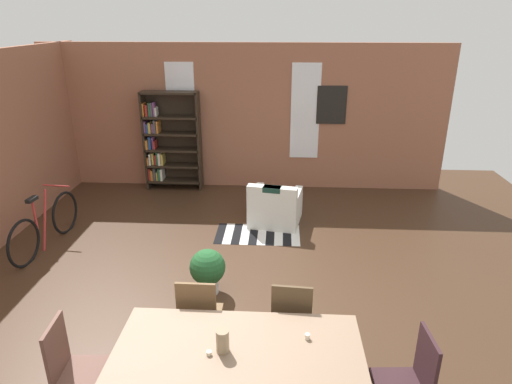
{
  "coord_description": "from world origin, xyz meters",
  "views": [
    {
      "loc": [
        0.75,
        -4.27,
        3.24
      ],
      "look_at": [
        0.42,
        1.31,
        1.03
      ],
      "focal_mm": 31.25,
      "sensor_mm": 36.0,
      "label": 1
    }
  ],
  "objects_px": {
    "dining_chair_head_right": "(410,381)",
    "dining_chair_head_left": "(73,367)",
    "bookshelf_tall": "(168,142)",
    "dining_chair_far_left": "(199,315)",
    "dining_chair_far_right": "(292,319)",
    "armchair_white": "(275,207)",
    "bicycle_second": "(46,226)",
    "dining_table": "(238,359)",
    "potted_plant_by_shelf": "(208,269)",
    "vase_on_table": "(223,341)"
  },
  "relations": [
    {
      "from": "dining_chair_head_right",
      "to": "dining_chair_head_left",
      "type": "bearing_deg",
      "value": -179.78
    },
    {
      "from": "bookshelf_tall",
      "to": "dining_chair_far_left",
      "type": "bearing_deg",
      "value": -73.11
    },
    {
      "from": "dining_chair_far_right",
      "to": "armchair_white",
      "type": "height_order",
      "value": "dining_chair_far_right"
    },
    {
      "from": "bookshelf_tall",
      "to": "armchair_white",
      "type": "relative_size",
      "value": 2.09
    },
    {
      "from": "bicycle_second",
      "to": "dining_table",
      "type": "bearing_deg",
      "value": -43.04
    },
    {
      "from": "dining_chair_head_left",
      "to": "potted_plant_by_shelf",
      "type": "relative_size",
      "value": 1.63
    },
    {
      "from": "armchair_white",
      "to": "bicycle_second",
      "type": "bearing_deg",
      "value": -163.17
    },
    {
      "from": "dining_table",
      "to": "dining_chair_head_right",
      "type": "xyz_separation_m",
      "value": [
        1.38,
        0.01,
        -0.16
      ]
    },
    {
      "from": "vase_on_table",
      "to": "dining_chair_head_right",
      "type": "height_order",
      "value": "dining_chair_head_right"
    },
    {
      "from": "vase_on_table",
      "to": "dining_chair_far_left",
      "type": "height_order",
      "value": "dining_chair_far_left"
    },
    {
      "from": "potted_plant_by_shelf",
      "to": "dining_table",
      "type": "bearing_deg",
      "value": -73.46
    },
    {
      "from": "dining_table",
      "to": "dining_chair_far_left",
      "type": "relative_size",
      "value": 2.12
    },
    {
      "from": "dining_table",
      "to": "armchair_white",
      "type": "bearing_deg",
      "value": 86.63
    },
    {
      "from": "dining_chair_far_right",
      "to": "bookshelf_tall",
      "type": "xyz_separation_m",
      "value": [
        -2.35,
        4.78,
        0.44
      ]
    },
    {
      "from": "vase_on_table",
      "to": "bookshelf_tall",
      "type": "distance_m",
      "value": 5.81
    },
    {
      "from": "dining_chair_far_right",
      "to": "potted_plant_by_shelf",
      "type": "xyz_separation_m",
      "value": [
        -1.01,
        1.15,
        -0.19
      ]
    },
    {
      "from": "dining_chair_head_right",
      "to": "dining_chair_head_left",
      "type": "relative_size",
      "value": 1.0
    },
    {
      "from": "vase_on_table",
      "to": "bookshelf_tall",
      "type": "xyz_separation_m",
      "value": [
        -1.79,
        5.53,
        0.11
      ]
    },
    {
      "from": "dining_chair_far_left",
      "to": "potted_plant_by_shelf",
      "type": "bearing_deg",
      "value": 95.47
    },
    {
      "from": "dining_table",
      "to": "vase_on_table",
      "type": "height_order",
      "value": "vase_on_table"
    },
    {
      "from": "dining_table",
      "to": "dining_chair_head_right",
      "type": "distance_m",
      "value": 1.39
    },
    {
      "from": "armchair_white",
      "to": "bicycle_second",
      "type": "distance_m",
      "value": 3.55
    },
    {
      "from": "vase_on_table",
      "to": "dining_chair_far_right",
      "type": "relative_size",
      "value": 0.21
    },
    {
      "from": "bookshelf_tall",
      "to": "armchair_white",
      "type": "xyz_separation_m",
      "value": [
        2.14,
        -1.54,
        -0.68
      ]
    },
    {
      "from": "armchair_white",
      "to": "dining_chair_head_right",
      "type": "bearing_deg",
      "value": -73.9
    },
    {
      "from": "dining_table",
      "to": "dining_chair_far_right",
      "type": "distance_m",
      "value": 0.89
    },
    {
      "from": "bicycle_second",
      "to": "potted_plant_by_shelf",
      "type": "xyz_separation_m",
      "value": [
        2.6,
        -1.05,
        -0.02
      ]
    },
    {
      "from": "dining_chair_far_right",
      "to": "bicycle_second",
      "type": "height_order",
      "value": "dining_chair_far_right"
    },
    {
      "from": "dining_table",
      "to": "bookshelf_tall",
      "type": "distance_m",
      "value": 5.85
    },
    {
      "from": "dining_chair_head_left",
      "to": "bicycle_second",
      "type": "distance_m",
      "value": 3.46
    },
    {
      "from": "dining_chair_head_right",
      "to": "potted_plant_by_shelf",
      "type": "bearing_deg",
      "value": 135.74
    },
    {
      "from": "dining_chair_far_right",
      "to": "bicycle_second",
      "type": "distance_m",
      "value": 4.24
    },
    {
      "from": "dining_chair_head_right",
      "to": "bicycle_second",
      "type": "relative_size",
      "value": 0.55
    },
    {
      "from": "dining_table",
      "to": "dining_chair_far_left",
      "type": "xyz_separation_m",
      "value": [
        -0.45,
        0.75,
        -0.16
      ]
    },
    {
      "from": "vase_on_table",
      "to": "armchair_white",
      "type": "bearing_deg",
      "value": 84.92
    },
    {
      "from": "dining_chair_far_right",
      "to": "armchair_white",
      "type": "relative_size",
      "value": 1.02
    },
    {
      "from": "bookshelf_tall",
      "to": "armchair_white",
      "type": "bearing_deg",
      "value": -35.82
    },
    {
      "from": "dining_table",
      "to": "vase_on_table",
      "type": "bearing_deg",
      "value": 180.0
    },
    {
      "from": "bookshelf_tall",
      "to": "dining_chair_head_left",
      "type": "bearing_deg",
      "value": -84.6
    },
    {
      "from": "dining_chair_head_right",
      "to": "potted_plant_by_shelf",
      "type": "xyz_separation_m",
      "value": [
        -1.95,
        1.9,
        -0.19
      ]
    },
    {
      "from": "dining_chair_far_right",
      "to": "armchair_white",
      "type": "bearing_deg",
      "value": 93.79
    },
    {
      "from": "bookshelf_tall",
      "to": "dining_table",
      "type": "bearing_deg",
      "value": -70.98
    },
    {
      "from": "dining_table",
      "to": "dining_chair_far_right",
      "type": "relative_size",
      "value": 2.12
    },
    {
      "from": "vase_on_table",
      "to": "dining_chair_far_left",
      "type": "distance_m",
      "value": 0.88
    },
    {
      "from": "dining_chair_far_right",
      "to": "bicycle_second",
      "type": "relative_size",
      "value": 0.55
    },
    {
      "from": "vase_on_table",
      "to": "potted_plant_by_shelf",
      "type": "distance_m",
      "value": 2.02
    },
    {
      "from": "dining_chair_far_right",
      "to": "bicycle_second",
      "type": "bearing_deg",
      "value": 148.6
    },
    {
      "from": "dining_chair_far_left",
      "to": "potted_plant_by_shelf",
      "type": "xyz_separation_m",
      "value": [
        -0.11,
        1.15,
        -0.19
      ]
    },
    {
      "from": "dining_chair_far_right",
      "to": "vase_on_table",
      "type": "bearing_deg",
      "value": -127.2
    },
    {
      "from": "bookshelf_tall",
      "to": "armchair_white",
      "type": "distance_m",
      "value": 2.72
    }
  ]
}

